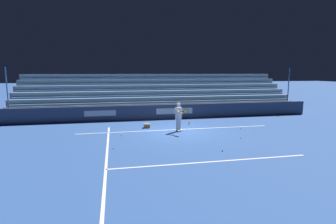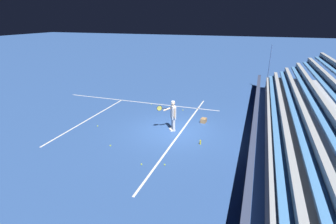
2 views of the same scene
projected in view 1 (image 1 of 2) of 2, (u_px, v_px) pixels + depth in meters
name	position (u px, v px, depth m)	size (l,w,h in m)	color
ground_plane	(179.00, 131.00, 15.66)	(160.00, 160.00, 0.00)	#2D5193
court_baseline_white	(177.00, 130.00, 16.14)	(12.00, 0.10, 0.01)	white
court_sideline_white	(107.00, 157.00, 10.96)	(0.10, 12.00, 0.01)	white
court_service_line_white	(213.00, 162.00, 10.33)	(8.22, 0.10, 0.01)	white
back_wall_sponsor_board	(165.00, 112.00, 19.75)	(23.68, 0.25, 1.10)	#384260
bleacher_stand	(159.00, 104.00, 22.26)	(22.50, 4.00, 3.85)	#9EA3A8
tennis_player	(179.00, 117.00, 15.52)	(0.63, 1.05, 1.71)	silver
ball_box_cardboard	(147.00, 126.00, 16.64)	(0.40, 0.30, 0.26)	#A87F51
tennis_ball_midcourt	(229.00, 126.00, 17.20)	(0.07, 0.07, 0.07)	#CCE533
tennis_ball_on_baseline	(122.00, 135.00, 14.60)	(0.07, 0.07, 0.07)	#CCE533
tennis_ball_stray_back	(241.00, 138.00, 14.00)	(0.07, 0.07, 0.07)	#CCE533
tennis_ball_toward_net	(240.00, 128.00, 16.33)	(0.07, 0.07, 0.07)	#CCE533
tennis_ball_near_player	(222.00, 151.00, 11.68)	(0.07, 0.07, 0.07)	#CCE533
tennis_ball_by_box	(113.00, 148.00, 12.09)	(0.07, 0.07, 0.07)	#CCE533
water_bottle	(189.00, 123.00, 17.67)	(0.07, 0.07, 0.22)	yellow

